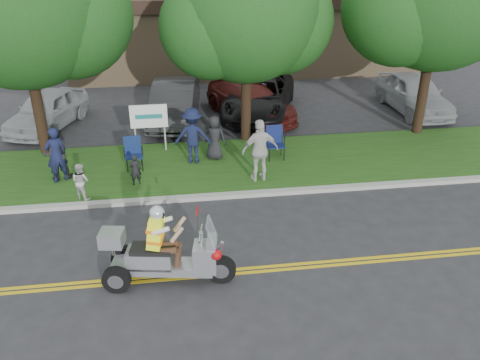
{
  "coord_description": "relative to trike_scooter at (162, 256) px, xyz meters",
  "views": [
    {
      "loc": [
        -2.11,
        -9.85,
        7.1
      ],
      "look_at": [
        -0.44,
        2.0,
        1.07
      ],
      "focal_mm": 38.0,
      "sensor_mm": 36.0,
      "label": 1
    }
  ],
  "objects": [
    {
      "name": "spectator_chair_b",
      "position": [
        1.73,
        6.23,
        0.19
      ],
      "size": [
        0.86,
        0.72,
        1.5
      ],
      "primitive_type": "imported",
      "rotation": [
        0.0,
        0.0,
        2.74
      ],
      "color": "black",
      "rests_on": "grass_verge"
    },
    {
      "name": "tree_left",
      "position": [
        -3.92,
        7.63,
        4.18
      ],
      "size": [
        6.62,
        5.4,
        7.78
      ],
      "color": "#332114",
      "rests_on": "ground"
    },
    {
      "name": "centerline_near",
      "position": [
        2.52,
        0.02,
        -0.66
      ],
      "size": [
        60.0,
        0.1,
        0.01
      ],
      "primitive_type": "cube",
      "color": "gold",
      "rests_on": "ground"
    },
    {
      "name": "spectator_adult_right",
      "position": [
        2.94,
        4.46,
        0.41
      ],
      "size": [
        1.19,
        0.64,
        1.94
      ],
      "primitive_type": "imported",
      "rotation": [
        0.0,
        0.0,
        3.3
      ],
      "color": "silver",
      "rests_on": "grass_verge"
    },
    {
      "name": "child_right",
      "position": [
        -2.27,
        4.0,
        -0.02
      ],
      "size": [
        0.66,
        0.63,
        1.08
      ],
      "primitive_type": "imported",
      "rotation": [
        0.0,
        0.0,
        2.53
      ],
      "color": "#B9B9B3",
      "rests_on": "grass_verge"
    },
    {
      "name": "spectator_adult_mid",
      "position": [
        -3.14,
        5.41,
        0.24
      ],
      "size": [
        0.92,
        0.79,
        1.61
      ],
      "primitive_type": "imported",
      "rotation": [
        0.0,
        0.0,
        3.41
      ],
      "color": "black",
      "rests_on": "grass_verge"
    },
    {
      "name": "spectator_adult_left",
      "position": [
        -3.1,
        5.22,
        0.3
      ],
      "size": [
        0.75,
        0.66,
        1.73
      ],
      "primitive_type": "imported",
      "rotation": [
        0.0,
        0.0,
        3.64
      ],
      "color": "#161A3D",
      "rests_on": "grass_verge"
    },
    {
      "name": "trike_scooter",
      "position": [
        0.0,
        0.0,
        0.0
      ],
      "size": [
        2.92,
        1.16,
        1.91
      ],
      "rotation": [
        0.0,
        0.0,
        -0.17
      ],
      "color": "black",
      "rests_on": "ground"
    },
    {
      "name": "lawn_chair_b",
      "position": [
        -0.9,
        5.89,
        0.02
      ],
      "size": [
        0.6,
        0.62,
        1.03
      ],
      "rotation": [
        0.0,
        0.0,
        0.12
      ],
      "color": "black",
      "rests_on": "grass_verge"
    },
    {
      "name": "lawn_chair_a",
      "position": [
        3.73,
        6.08,
        0.04
      ],
      "size": [
        0.57,
        0.59,
        1.08
      ],
      "rotation": [
        0.0,
        0.0,
        0.01
      ],
      "color": "black",
      "rests_on": "grass_verge"
    },
    {
      "name": "parked_car_mid",
      "position": [
        4.02,
        10.75,
        0.1
      ],
      "size": [
        4.1,
        6.01,
        1.53
      ],
      "primitive_type": "imported",
      "rotation": [
        0.0,
        0.0,
        -0.31
      ],
      "color": "black",
      "rests_on": "ground"
    },
    {
      "name": "spectator_chair_a",
      "position": [
        1.02,
        6.06,
        0.36
      ],
      "size": [
        1.27,
        0.83,
        1.84
      ],
      "primitive_type": "imported",
      "rotation": [
        0.0,
        0.0,
        3.02
      ],
      "color": "#141A38",
      "rests_on": "grass_verge"
    },
    {
      "name": "commercial_building",
      "position": [
        4.52,
        19.58,
        1.34
      ],
      "size": [
        18.0,
        8.2,
        4.0
      ],
      "color": "#9E7F5B",
      "rests_on": "ground"
    },
    {
      "name": "parked_car_far_left",
      "position": [
        -4.37,
        10.27,
        0.05
      ],
      "size": [
        3.07,
        4.57,
        1.44
      ],
      "primitive_type": "imported",
      "rotation": [
        0.0,
        0.0,
        -0.35
      ],
      "color": "#A2A6A9",
      "rests_on": "ground"
    },
    {
      "name": "tree_mid",
      "position": [
        3.07,
        7.83,
        3.77
      ],
      "size": [
        5.88,
        4.8,
        7.05
      ],
      "color": "#332114",
      "rests_on": "ground"
    },
    {
      "name": "grass_verge",
      "position": [
        2.52,
        5.8,
        -0.61
      ],
      "size": [
        60.0,
        4.0,
        0.1
      ],
      "primitive_type": "cube",
      "color": "#204512",
      "rests_on": "ground"
    },
    {
      "name": "business_sign",
      "position": [
        -0.38,
        7.2,
        0.59
      ],
      "size": [
        1.25,
        0.06,
        1.75
      ],
      "color": "silver",
      "rests_on": "ground"
    },
    {
      "name": "parked_car_left",
      "position": [
        0.52,
        10.33,
        0.12
      ],
      "size": [
        2.33,
        4.98,
        1.58
      ],
      "primitive_type": "imported",
      "rotation": [
        0.0,
        0.0,
        -0.14
      ],
      "color": "#2A2A2D",
      "rests_on": "ground"
    },
    {
      "name": "centerline_far",
      "position": [
        2.52,
        0.18,
        -0.66
      ],
      "size": [
        60.0,
        0.1,
        0.01
      ],
      "primitive_type": "cube",
      "color": "gold",
      "rests_on": "ground"
    },
    {
      "name": "parked_car_far_right",
      "position": [
        10.52,
        10.18,
        0.11
      ],
      "size": [
        1.94,
        4.62,
        1.56
      ],
      "primitive_type": "imported",
      "rotation": [
        0.0,
        0.0,
        0.02
      ],
      "color": "#97999E",
      "rests_on": "ground"
    },
    {
      "name": "curb",
      "position": [
        2.52,
        3.65,
        -0.61
      ],
      "size": [
        60.0,
        0.25,
        0.12
      ],
      "primitive_type": "cube",
      "color": "#A8A89E",
      "rests_on": "ground"
    },
    {
      "name": "ground",
      "position": [
        2.52,
        0.6,
        -0.67
      ],
      "size": [
        120.0,
        120.0,
        0.0
      ],
      "primitive_type": "plane",
      "color": "#28282B",
      "rests_on": "ground"
    },
    {
      "name": "parked_car_right",
      "position": [
        3.59,
        10.42,
        0.03
      ],
      "size": [
        3.78,
        5.17,
        1.39
      ],
      "primitive_type": "imported",
      "rotation": [
        0.0,
        0.0,
        0.43
      ],
      "color": "#4A1511",
      "rests_on": "ground"
    },
    {
      "name": "child_left",
      "position": [
        -0.79,
        4.66,
        -0.08
      ],
      "size": [
        0.4,
        0.32,
        0.97
      ],
      "primitive_type": "imported",
      "rotation": [
        0.0,
        0.0,
        3.4
      ],
      "color": "black",
      "rests_on": "grass_verge"
    }
  ]
}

